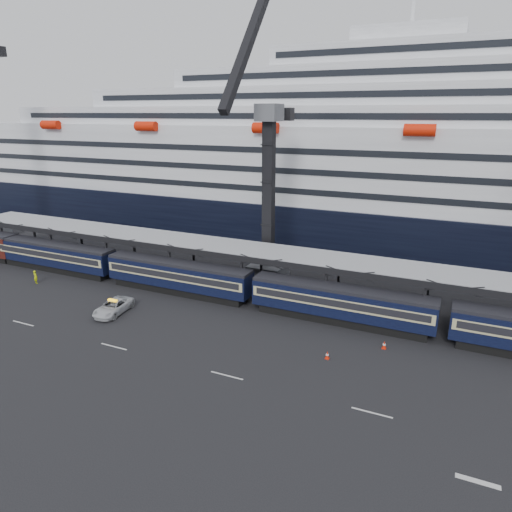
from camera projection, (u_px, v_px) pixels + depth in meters
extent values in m
plane|color=black|center=(407.00, 390.00, 36.06)|extent=(260.00, 260.00, 0.00)
cube|color=beige|center=(23.00, 323.00, 47.52)|extent=(3.00, 0.15, 0.02)
cube|color=beige|center=(114.00, 347.00, 42.80)|extent=(3.00, 0.15, 0.02)
cube|color=beige|center=(227.00, 375.00, 38.09)|extent=(3.00, 0.15, 0.02)
cube|color=beige|center=(372.00, 413.00, 33.37)|extent=(3.00, 0.15, 0.02)
cube|color=beige|center=(478.00, 481.00, 27.14)|extent=(2.50, 0.40, 0.02)
cube|color=black|center=(58.00, 267.00, 63.48)|extent=(17.48, 2.40, 0.90)
cube|color=black|center=(56.00, 255.00, 62.94)|extent=(19.00, 2.80, 2.70)
cube|color=#BFB887|center=(56.00, 253.00, 62.85)|extent=(18.62, 2.92, 1.05)
cube|color=black|center=(56.00, 252.00, 62.84)|extent=(17.86, 2.98, 0.70)
cube|color=black|center=(55.00, 244.00, 62.49)|extent=(19.00, 2.50, 0.35)
cube|color=black|center=(179.00, 289.00, 55.62)|extent=(17.48, 2.40, 0.90)
cube|color=black|center=(178.00, 275.00, 55.08)|extent=(19.00, 2.80, 2.70)
cube|color=#BFB887|center=(178.00, 273.00, 54.99)|extent=(18.62, 2.92, 1.05)
cube|color=black|center=(178.00, 272.00, 54.98)|extent=(17.86, 2.98, 0.70)
cube|color=black|center=(177.00, 263.00, 54.63)|extent=(19.00, 2.50, 0.35)
cube|color=black|center=(340.00, 318.00, 47.76)|extent=(17.48, 2.40, 0.90)
cube|color=black|center=(341.00, 302.00, 47.22)|extent=(19.00, 2.80, 2.70)
cube|color=#BFB887|center=(341.00, 299.00, 47.13)|extent=(18.62, 2.92, 1.05)
cube|color=black|center=(341.00, 299.00, 47.12)|extent=(17.86, 2.98, 0.70)
cube|color=black|center=(342.00, 289.00, 46.77)|extent=(19.00, 2.50, 0.35)
cube|color=#919399|center=(429.00, 272.00, 46.61)|extent=(130.00, 6.00, 0.25)
cube|color=black|center=(426.00, 285.00, 44.09)|extent=(130.00, 0.25, 0.70)
cube|color=black|center=(431.00, 266.00, 49.30)|extent=(130.00, 0.25, 0.70)
cube|color=black|center=(3.00, 240.00, 68.57)|extent=(0.25, 0.25, 5.40)
cube|color=black|center=(34.00, 231.00, 73.43)|extent=(0.25, 0.25, 5.40)
cube|color=black|center=(52.00, 248.00, 64.64)|extent=(0.25, 0.25, 5.40)
cube|color=black|center=(81.00, 238.00, 69.50)|extent=(0.25, 0.25, 5.40)
cube|color=black|center=(107.00, 256.00, 60.71)|extent=(0.25, 0.25, 5.40)
cube|color=black|center=(134.00, 246.00, 65.57)|extent=(0.25, 0.25, 5.40)
cube|color=black|center=(170.00, 266.00, 56.78)|extent=(0.25, 0.25, 5.40)
cube|color=black|center=(194.00, 254.00, 61.64)|extent=(0.25, 0.25, 5.40)
cube|color=black|center=(242.00, 278.00, 52.85)|extent=(0.25, 0.25, 5.40)
cube|color=black|center=(261.00, 264.00, 57.71)|extent=(0.25, 0.25, 5.40)
cube|color=black|center=(326.00, 291.00, 48.91)|extent=(0.25, 0.25, 5.40)
cube|color=black|center=(339.00, 275.00, 53.78)|extent=(0.25, 0.25, 5.40)
cube|color=black|center=(424.00, 307.00, 44.98)|extent=(0.25, 0.25, 5.40)
cube|color=black|center=(428.00, 288.00, 49.85)|extent=(0.25, 0.25, 5.40)
cube|color=black|center=(444.00, 224.00, 74.99)|extent=(200.00, 28.00, 7.00)
cube|color=black|center=(0.00, 184.00, 116.65)|extent=(16.17, 18.35, 7.00)
cube|color=silver|center=(451.00, 165.00, 72.13)|extent=(190.00, 26.88, 12.00)
cube|color=silver|center=(457.00, 116.00, 69.88)|extent=(160.00, 24.64, 3.00)
cube|color=black|center=(455.00, 117.00, 59.13)|extent=(153.60, 0.12, 0.90)
cube|color=silver|center=(460.00, 95.00, 68.98)|extent=(124.00, 21.84, 3.00)
cube|color=black|center=(458.00, 92.00, 59.44)|extent=(119.04, 0.12, 0.90)
cube|color=silver|center=(463.00, 74.00, 68.08)|extent=(90.00, 19.04, 3.00)
cube|color=black|center=(461.00, 69.00, 59.76)|extent=(86.40, 0.12, 0.90)
cube|color=silver|center=(466.00, 52.00, 67.17)|extent=(56.00, 16.24, 3.00)
cube|color=black|center=(465.00, 45.00, 60.07)|extent=(53.76, 0.12, 0.90)
cube|color=silver|center=(411.00, 37.00, 69.57)|extent=(16.00, 12.00, 2.50)
cylinder|color=red|center=(51.00, 125.00, 85.70)|extent=(4.00, 1.60, 1.60)
cylinder|color=red|center=(146.00, 126.00, 77.05)|extent=(4.00, 1.60, 1.60)
cylinder|color=red|center=(266.00, 128.00, 68.41)|extent=(4.00, 1.60, 1.60)
cylinder|color=red|center=(420.00, 130.00, 59.76)|extent=(4.00, 1.60, 1.60)
cube|color=#4D4F54|center=(268.00, 271.00, 60.13)|extent=(4.50, 4.50, 2.00)
cube|color=black|center=(269.00, 196.00, 57.13)|extent=(1.30, 1.30, 18.00)
cube|color=#4D4F54|center=(269.00, 113.00, 54.13)|extent=(2.60, 3.20, 2.00)
cube|color=black|center=(248.00, 43.00, 47.03)|extent=(0.90, 12.26, 14.37)
cube|color=black|center=(277.00, 113.00, 56.32)|extent=(0.90, 5.04, 0.90)
cube|color=black|center=(284.00, 114.00, 58.57)|extent=(2.20, 1.60, 1.60)
imported|color=#B7BABF|center=(113.00, 307.00, 49.72)|extent=(3.00, 5.51, 1.46)
imported|color=#C0D50B|center=(35.00, 277.00, 58.45)|extent=(0.70, 0.53, 1.73)
cube|color=red|center=(111.00, 307.00, 51.49)|extent=(0.35, 0.35, 0.04)
cone|color=red|center=(111.00, 304.00, 51.38)|extent=(0.30, 0.30, 0.67)
cylinder|color=white|center=(111.00, 304.00, 51.38)|extent=(0.25, 0.25, 0.11)
cube|color=red|center=(327.00, 358.00, 40.72)|extent=(0.37, 0.37, 0.04)
cone|color=red|center=(327.00, 355.00, 40.61)|extent=(0.31, 0.31, 0.70)
cylinder|color=white|center=(327.00, 355.00, 40.61)|extent=(0.26, 0.26, 0.12)
cube|color=red|center=(384.00, 348.00, 42.47)|extent=(0.39, 0.39, 0.04)
cone|color=red|center=(384.00, 344.00, 42.35)|extent=(0.33, 0.33, 0.74)
cylinder|color=white|center=(384.00, 344.00, 42.35)|extent=(0.28, 0.28, 0.12)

